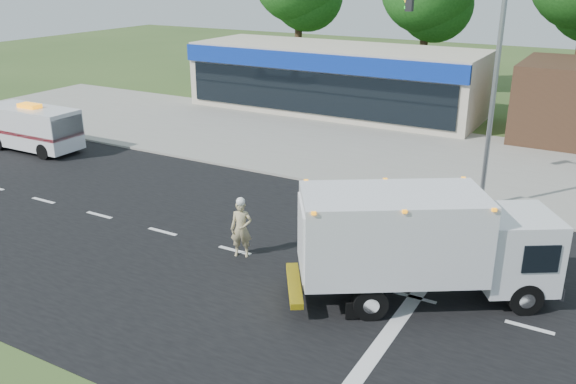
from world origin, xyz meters
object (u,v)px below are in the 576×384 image
Objects in this scene: ems_box_truck at (420,239)px; traffic_signal_pole at (477,76)px; ambulance_van at (34,127)px; emergency_worker at (241,228)px.

traffic_signal_pole is at bearing 62.48° from ems_box_truck.
ambulance_van is 20.82m from traffic_signal_pole.
emergency_worker is 10.03m from traffic_signal_pole.
traffic_signal_pole reaches higher than emergency_worker.
traffic_signal_pole is at bearing 34.99° from emergency_worker.
emergency_worker is 0.40× the size of ambulance_van.
ambulance_van is at bearing 140.31° from emergency_worker.
ambulance_van is (-15.30, 4.74, 0.22)m from emergency_worker.
ems_box_truck is 21.43m from ambulance_van.
ambulance_van is (-20.92, 4.61, -0.62)m from ems_box_truck.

